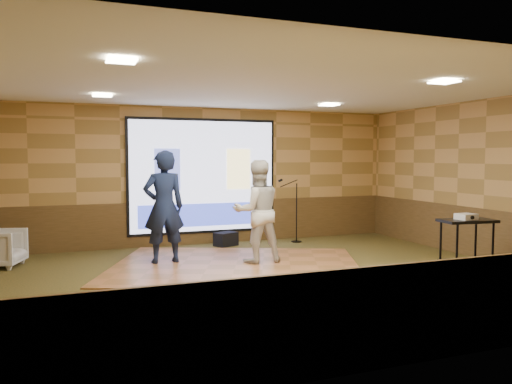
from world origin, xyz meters
name	(u,v)px	position (x,y,z in m)	size (l,w,h in m)	color
ground	(260,279)	(0.00, 0.00, 0.00)	(9.00, 9.00, 0.00)	#273217
room_shell	(260,146)	(0.00, 0.00, 2.09)	(9.04, 7.04, 3.02)	tan
wainscot_back	(203,222)	(0.00, 3.48, 0.47)	(9.00, 0.04, 0.95)	#433216
wainscot_front	(396,315)	(0.00, -3.48, 0.47)	(9.00, 0.04, 0.95)	#433216
wainscot_right	(482,234)	(4.48, 0.00, 0.47)	(0.04, 7.00, 0.95)	#433216
projector_screen	(204,177)	(0.00, 3.44, 1.47)	(3.32, 0.06, 2.52)	black
downlight_nw	(102,96)	(-2.20, 1.80, 2.97)	(0.32, 0.32, 0.02)	beige
downlight_ne	(329,105)	(2.20, 1.80, 2.97)	(0.32, 0.32, 0.02)	beige
downlight_sw	(122,61)	(-2.20, -1.50, 2.97)	(0.32, 0.32, 0.02)	beige
downlight_se	(444,82)	(2.20, -1.50, 2.97)	(0.32, 0.32, 0.02)	beige
dance_floor	(236,266)	(-0.06, 1.00, 0.02)	(4.27, 3.25, 0.03)	#9D6239
player_left	(164,207)	(-1.20, 1.65, 1.03)	(0.73, 0.48, 2.00)	#131D3C
player_right	(257,211)	(0.37, 1.10, 0.95)	(0.89, 0.70, 1.84)	beige
av_table	(467,237)	(3.24, -0.92, 0.63)	(0.87, 0.46, 0.91)	black
projector	(466,217)	(3.20, -0.94, 0.96)	(0.29, 0.24, 0.10)	silver
mic_stand	(294,220)	(1.96, 2.93, 0.49)	(0.56, 0.23, 1.44)	black
banquet_chair	(0,248)	(-3.92, 2.41, 0.33)	(0.71, 0.73, 0.66)	gray
duffel_bag	(226,239)	(0.38, 3.03, 0.15)	(0.47, 0.31, 0.29)	black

